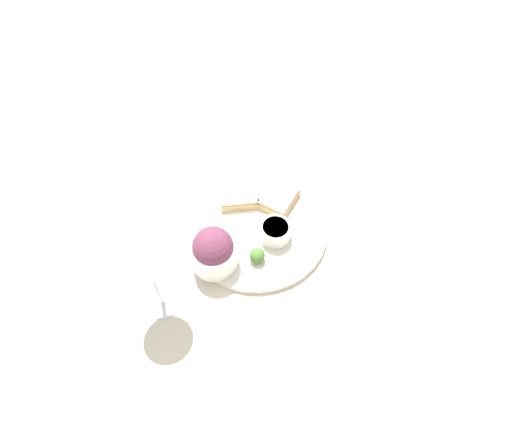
% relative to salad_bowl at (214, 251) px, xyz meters
% --- Properties ---
extents(ground_plane, '(4.00, 4.00, 0.00)m').
position_rel_salad_bowl_xyz_m(ground_plane, '(-0.11, -0.04, -0.05)').
color(ground_plane, beige).
extents(dinner_plate, '(0.30, 0.30, 0.01)m').
position_rel_salad_bowl_xyz_m(dinner_plate, '(-0.11, -0.04, -0.05)').
color(dinner_plate, silver).
rests_on(dinner_plate, ground_plane).
extents(salad_bowl, '(0.09, 0.09, 0.09)m').
position_rel_salad_bowl_xyz_m(salad_bowl, '(0.00, 0.00, 0.00)').
color(salad_bowl, white).
rests_on(salad_bowl, dinner_plate).
extents(sauce_ramekin, '(0.06, 0.06, 0.04)m').
position_rel_salad_bowl_xyz_m(sauce_ramekin, '(-0.13, 0.00, -0.02)').
color(sauce_ramekin, white).
rests_on(sauce_ramekin, dinner_plate).
extents(cheese_toast_near, '(0.11, 0.10, 0.03)m').
position_rel_salad_bowl_xyz_m(cheese_toast_near, '(-0.11, -0.12, -0.03)').
color(cheese_toast_near, tan).
rests_on(cheese_toast_near, dinner_plate).
extents(cheese_toast_far, '(0.10, 0.10, 0.03)m').
position_rel_salad_bowl_xyz_m(cheese_toast_far, '(-0.18, -0.08, -0.03)').
color(cheese_toast_far, tan).
rests_on(cheese_toast_far, dinner_plate).
extents(wine_glass, '(0.09, 0.09, 0.17)m').
position_rel_salad_bowl_xyz_m(wine_glass, '(0.12, 0.03, 0.07)').
color(wine_glass, silver).
rests_on(wine_glass, ground_plane).
extents(garnish, '(0.03, 0.03, 0.03)m').
position_rel_salad_bowl_xyz_m(garnish, '(-0.08, 0.03, -0.03)').
color(garnish, '#477533').
rests_on(garnish, dinner_plate).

